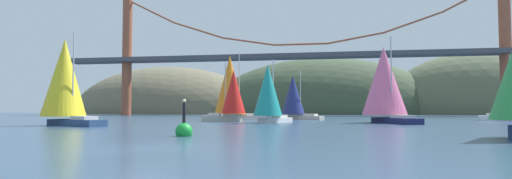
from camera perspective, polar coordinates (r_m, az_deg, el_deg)
ground_plane at (r=18.91m, az=-15.11°, el=-7.88°), size 360.00×360.00×0.00m
headland_center at (r=152.05m, az=9.22°, el=-3.38°), size 86.82×44.00×40.82m
headland_right at (r=160.64m, az=29.27°, el=-3.03°), size 69.70×44.00×44.19m
headland_left at (r=164.59m, az=-12.19°, el=-3.31°), size 75.82×44.00×36.59m
suspension_bridge at (r=113.29m, az=6.21°, el=4.83°), size 138.37×6.00×34.43m
sailboat_pink_spinnaker at (r=55.01m, az=17.38°, el=0.91°), size 7.28×10.45×10.75m
sailboat_navy_sail at (r=70.70m, az=5.26°, el=-0.94°), size 7.98×5.71×8.38m
sailboat_yellow_sail at (r=48.34m, az=-24.93°, el=1.18°), size 9.03×6.40×9.78m
sailboat_red_spinnaker at (r=58.62m, az=-3.30°, el=-0.67°), size 6.45×3.69×8.46m
sailboat_orange_sail at (r=69.48m, az=-3.55°, el=0.47°), size 9.34×8.97×11.55m
sailboat_teal_sail at (r=52.18m, az=1.73°, el=-0.38°), size 5.18×7.12×8.19m
channel_buoy at (r=26.94m, az=-9.95°, el=-5.59°), size 1.10×1.10×2.64m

